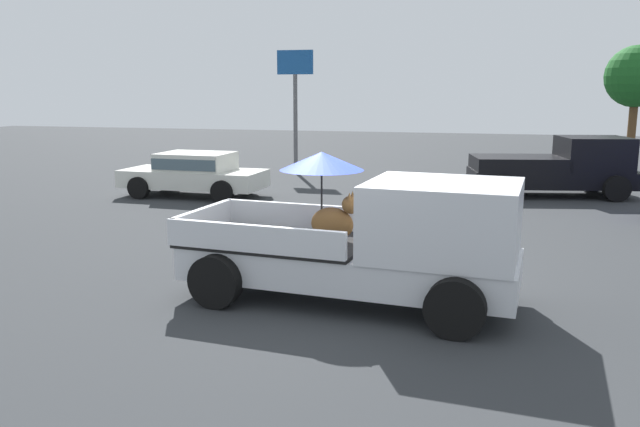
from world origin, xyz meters
TOP-DOWN VIEW (x-y plane):
  - ground_plane at (0.00, 0.00)m, footprint 80.00×80.00m
  - pickup_truck_main at (0.46, -0.03)m, footprint 5.19×2.60m
  - pickup_truck_red at (4.05, 11.22)m, footprint 5.06×2.90m
  - parked_sedan_near at (-6.59, 8.31)m, footprint 4.34×2.06m
  - motel_sign at (-5.29, 14.51)m, footprint 1.40×0.16m
  - tree_by_lot at (7.46, 18.75)m, footprint 2.42×2.42m

SIDE VIEW (x-z plane):
  - ground_plane at x=0.00m, z-range 0.00..0.00m
  - parked_sedan_near at x=-6.59m, z-range 0.08..1.41m
  - pickup_truck_red at x=4.05m, z-range -0.03..1.77m
  - pickup_truck_main at x=0.46m, z-range -0.15..2.09m
  - motel_sign at x=-5.29m, z-range 0.97..5.64m
  - tree_by_lot at x=7.46m, z-range 1.21..6.13m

